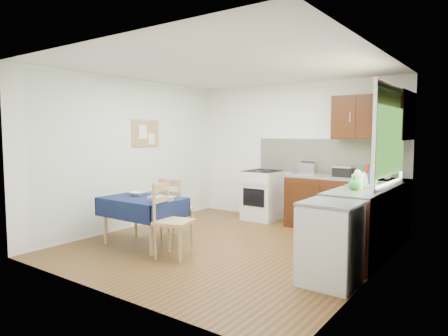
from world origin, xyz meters
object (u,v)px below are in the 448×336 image
Objects in this scene: chair_near at (171,218)px; dish_rack at (362,185)px; toaster at (308,168)px; chair_far at (175,206)px; sandwich_press at (344,171)px; kettle at (357,180)px; dining_table at (142,205)px.

dish_rack is at bearing -65.56° from chair_near.
toaster is (0.73, 2.62, 0.49)m from chair_near.
dish_rack is at bearing -170.66° from chair_far.
chair_far is at bearing -115.03° from toaster.
sandwich_press is 1.20m from dish_rack.
kettle is (1.97, 1.32, 0.49)m from chair_near.
dish_rack reaches higher than chair_near.
sandwich_press is at bearing -41.78° from chair_near.
dining_table is at bearing 61.90° from chair_near.
toaster is 0.62m from sandwich_press.
toaster reaches higher than sandwich_press.
kettle is (1.24, -1.30, 0.01)m from toaster.
kettle is at bearing -37.43° from toaster.
sandwich_press is (2.06, 2.45, 0.41)m from dining_table.
dining_table is at bearing -156.82° from kettle.
dish_rack is at bearing 93.92° from kettle.
kettle is at bearing -176.23° from chair_far.
kettle reaches higher than dish_rack.
chair_far is 3.88× the size of kettle.
sandwich_press is at bearing 115.55° from kettle.
kettle is (0.62, -1.30, 0.02)m from sandwich_press.
chair_near is at bearing -15.00° from dining_table.
chair_far is at bearing -126.78° from sandwich_press.
chair_near is 2.76m from toaster.
sandwich_press is (1.35, 2.62, 0.47)m from chair_near.
toaster is (1.44, 2.44, 0.42)m from dining_table.
chair_far is (0.14, 0.52, -0.08)m from dining_table.
chair_far is 2.66m from kettle.
dish_rack is (2.52, 0.89, 0.42)m from chair_far.
kettle is at bearing -87.92° from dish_rack.
kettle is at bearing -56.55° from sandwich_press.
dining_table is 3.93× the size of toaster.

